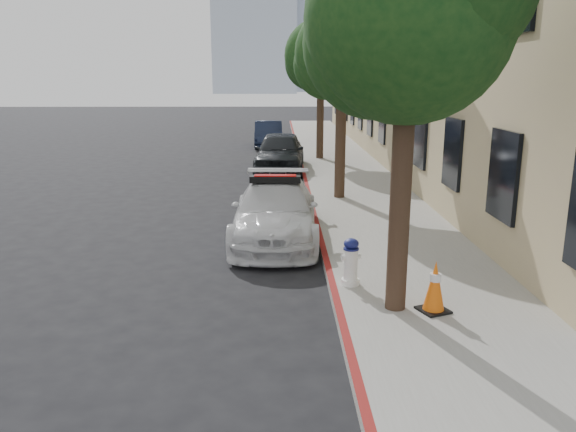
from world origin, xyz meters
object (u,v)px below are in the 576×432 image
(parked_car_mid, at_px, (280,152))
(fire_hydrant, at_px, (351,262))
(parked_car_far, at_px, (268,134))
(traffic_cone, at_px, (435,287))
(police_car, at_px, (275,211))

(parked_car_mid, distance_m, fire_hydrant, 12.36)
(parked_car_mid, relative_size, parked_car_far, 1.12)
(parked_car_mid, distance_m, traffic_cone, 13.60)
(parked_car_mid, relative_size, fire_hydrant, 5.57)
(police_car, bearing_deg, fire_hydrant, -66.97)
(parked_car_far, relative_size, traffic_cone, 5.12)
(police_car, height_order, parked_car_mid, parked_car_mid)
(parked_car_mid, height_order, fire_hydrant, parked_car_mid)
(parked_car_far, height_order, traffic_cone, parked_car_far)
(police_car, xyz_separation_m, fire_hydrant, (1.26, -3.20, -0.12))
(parked_car_far, xyz_separation_m, traffic_cone, (2.82, -21.38, -0.12))
(parked_car_far, distance_m, traffic_cone, 21.57)
(parked_car_mid, bearing_deg, parked_car_far, 97.31)
(police_car, bearing_deg, parked_car_far, 93.05)
(parked_car_mid, xyz_separation_m, fire_hydrant, (1.15, -12.30, -0.22))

